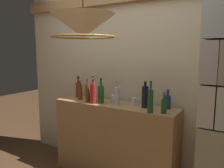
% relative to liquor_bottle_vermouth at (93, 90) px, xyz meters
% --- Properties ---
extents(panelled_rear_partition, '(3.29, 0.15, 2.60)m').
position_rel_liquor_bottle_vermouth_xyz_m(panelled_rear_partition, '(0.36, 0.22, 0.29)').
color(panelled_rear_partition, beige).
rests_on(panelled_rear_partition, ground).
extents(stone_pillar, '(0.34, 0.37, 2.53)m').
position_rel_liquor_bottle_vermouth_xyz_m(stone_pillar, '(1.50, 0.06, 0.21)').
color(stone_pillar, '#BFA2A8').
rests_on(stone_pillar, ground).
extents(bar_shelf_unit, '(1.58, 0.39, 0.95)m').
position_rel_liquor_bottle_vermouth_xyz_m(bar_shelf_unit, '(0.36, -0.05, -0.60)').
color(bar_shelf_unit, '#9E7547').
rests_on(bar_shelf_unit, ground).
extents(liquor_bottle_vermouth, '(0.08, 0.08, 0.31)m').
position_rel_liquor_bottle_vermouth_xyz_m(liquor_bottle_vermouth, '(0.00, 0.00, 0.00)').
color(liquor_bottle_vermouth, silver).
rests_on(liquor_bottle_vermouth, bar_shelf_unit).
extents(liquor_bottle_amaro, '(0.06, 0.06, 0.27)m').
position_rel_liquor_bottle_vermouth_xyz_m(liquor_bottle_amaro, '(-0.14, -0.10, -0.01)').
color(liquor_bottle_amaro, brown).
rests_on(liquor_bottle_amaro, bar_shelf_unit).
extents(liquor_bottle_mezcal, '(0.07, 0.07, 0.30)m').
position_rel_liquor_bottle_vermouth_xyz_m(liquor_bottle_mezcal, '(0.13, -0.17, 0.00)').
color(liquor_bottle_mezcal, '#A51E21').
rests_on(liquor_bottle_mezcal, bar_shelf_unit).
extents(liquor_bottle_port, '(0.07, 0.07, 0.29)m').
position_rel_liquor_bottle_vermouth_xyz_m(liquor_bottle_port, '(0.41, -0.08, -0.01)').
color(liquor_bottle_port, '#B4C3C1').
rests_on(liquor_bottle_port, bar_shelf_unit).
extents(liquor_bottle_vodka, '(0.08, 0.08, 0.31)m').
position_rel_liquor_bottle_vermouth_xyz_m(liquor_bottle_vodka, '(0.20, -0.11, -0.01)').
color(liquor_bottle_vodka, '#194F22').
rests_on(liquor_bottle_vodka, bar_shelf_unit).
extents(liquor_bottle_rum, '(0.08, 0.08, 0.29)m').
position_rel_liquor_bottle_vermouth_xyz_m(liquor_bottle_rum, '(-0.28, 0.03, -0.01)').
color(liquor_bottle_rum, maroon).
rests_on(liquor_bottle_rum, bar_shelf_unit).
extents(liquor_bottle_sherry, '(0.06, 0.06, 0.30)m').
position_rel_liquor_bottle_vermouth_xyz_m(liquor_bottle_sherry, '(0.03, -0.15, -0.01)').
color(liquor_bottle_sherry, brown).
rests_on(liquor_bottle_sherry, bar_shelf_unit).
extents(liquor_bottle_scotch, '(0.08, 0.08, 0.31)m').
position_rel_liquor_bottle_vermouth_xyz_m(liquor_bottle_scotch, '(0.75, -0.03, 0.00)').
color(liquor_bottle_scotch, black).
rests_on(liquor_bottle_scotch, bar_shelf_unit).
extents(liquor_bottle_brandy, '(0.07, 0.07, 0.22)m').
position_rel_liquor_bottle_vermouth_xyz_m(liquor_bottle_brandy, '(0.99, 0.05, -0.04)').
color(liquor_bottle_brandy, navy).
rests_on(liquor_bottle_brandy, bar_shelf_unit).
extents(liquor_bottle_tequila, '(0.06, 0.06, 0.34)m').
position_rel_liquor_bottle_vermouth_xyz_m(liquor_bottle_tequila, '(0.89, -0.20, 0.00)').
color(liquor_bottle_tequila, '#1B4E26').
rests_on(liquor_bottle_tequila, bar_shelf_unit).
extents(liquor_bottle_whiskey, '(0.06, 0.06, 0.22)m').
position_rel_liquor_bottle_vermouth_xyz_m(liquor_bottle_whiskey, '(1.01, -0.15, -0.05)').
color(liquor_bottle_whiskey, '#175223').
rests_on(liquor_bottle_whiskey, bar_shelf_unit).
extents(glass_tumbler_rocks, '(0.07, 0.07, 0.09)m').
position_rel_liquor_bottle_vermouth_xyz_m(glass_tumbler_rocks, '(0.33, -0.01, -0.08)').
color(glass_tumbler_rocks, silver).
rests_on(glass_tumbler_rocks, bar_shelf_unit).
extents(glass_tumbler_highball, '(0.06, 0.06, 0.09)m').
position_rel_liquor_bottle_vermouth_xyz_m(glass_tumbler_highball, '(0.59, 0.02, -0.08)').
color(glass_tumbler_highball, silver).
rests_on(glass_tumbler_highball, bar_shelf_unit).
extents(pendant_lamp, '(0.53, 0.53, 0.58)m').
position_rel_liquor_bottle_vermouth_xyz_m(pendant_lamp, '(0.56, -0.88, 0.71)').
color(pendant_lamp, '#EFE5C6').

